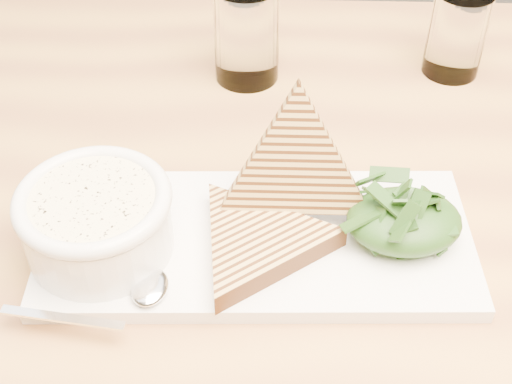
{
  "coord_description": "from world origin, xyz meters",
  "views": [
    {
      "loc": [
        -0.33,
        -0.35,
        1.22
      ],
      "look_at": [
        -0.31,
        0.12,
        0.78
      ],
      "focal_mm": 50.0,
      "sensor_mm": 36.0,
      "label": 1
    }
  ],
  "objects_px": {
    "platter": "(257,241)",
    "table_top": "(361,216)",
    "glass_near": "(247,34)",
    "glass_far": "(457,34)",
    "soup_bowl": "(98,226)"
  },
  "relations": [
    {
      "from": "table_top",
      "to": "glass_near",
      "type": "distance_m",
      "value": 0.26
    },
    {
      "from": "table_top",
      "to": "platter",
      "type": "relative_size",
      "value": 3.16
    },
    {
      "from": "platter",
      "to": "soup_bowl",
      "type": "xyz_separation_m",
      "value": [
        -0.14,
        -0.01,
        0.03
      ]
    },
    {
      "from": "soup_bowl",
      "to": "glass_near",
      "type": "xyz_separation_m",
      "value": [
        0.14,
        0.29,
        0.02
      ]
    },
    {
      "from": "platter",
      "to": "soup_bowl",
      "type": "height_order",
      "value": "soup_bowl"
    },
    {
      "from": "glass_near",
      "to": "platter",
      "type": "bearing_deg",
      "value": -89.57
    },
    {
      "from": "table_top",
      "to": "glass_far",
      "type": "distance_m",
      "value": 0.28
    },
    {
      "from": "platter",
      "to": "glass_near",
      "type": "distance_m",
      "value": 0.29
    },
    {
      "from": "table_top",
      "to": "glass_near",
      "type": "relative_size",
      "value": 10.66
    },
    {
      "from": "platter",
      "to": "soup_bowl",
      "type": "bearing_deg",
      "value": -176.1
    },
    {
      "from": "table_top",
      "to": "glass_far",
      "type": "relative_size",
      "value": 12.01
    },
    {
      "from": "soup_bowl",
      "to": "glass_far",
      "type": "bearing_deg",
      "value": 37.45
    },
    {
      "from": "glass_near",
      "to": "glass_far",
      "type": "relative_size",
      "value": 1.13
    },
    {
      "from": "platter",
      "to": "table_top",
      "type": "bearing_deg",
      "value": 27.77
    },
    {
      "from": "soup_bowl",
      "to": "glass_near",
      "type": "height_order",
      "value": "glass_near"
    }
  ]
}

